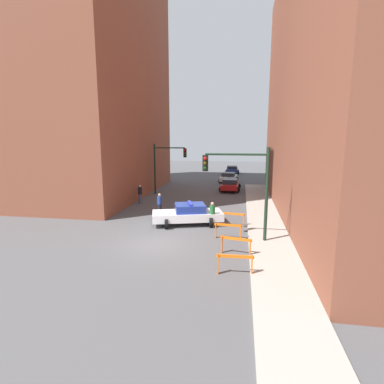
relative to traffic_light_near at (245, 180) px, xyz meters
The scene contains 17 objects.
ground_plane 6.05m from the traffic_light_near, 164.43° to the right, with size 120.00×120.00×0.00m, color #4C4C4F.
sidewalk_right 3.99m from the traffic_light_near, 41.85° to the right, with size 2.40×44.00×0.12m.
building_corner_left 22.86m from the traffic_light_near, 142.83° to the left, with size 14.00×20.00×25.16m.
building_right 12.67m from the traffic_light_near, 37.62° to the left, with size 12.00×28.00×19.83m.
traffic_light_near is the anchor object (origin of this frame).
traffic_light_far 15.64m from the traffic_light_near, 120.90° to the left, with size 3.44×0.35×5.20m.
police_car 5.45m from the traffic_light_near, 142.87° to the left, with size 5.03×3.15×1.52m.
parked_car_near 16.94m from the traffic_light_near, 94.87° to the left, with size 2.36×4.35×1.31m.
parked_car_mid 23.21m from the traffic_light_near, 94.65° to the left, with size 2.56×4.46×1.31m.
parked_car_far 32.65m from the traffic_light_near, 93.03° to the left, with size 2.33×4.34×1.31m.
pedestrian_crossing 8.45m from the traffic_light_near, 141.76° to the left, with size 0.45×0.45×1.66m.
pedestrian_corner 12.93m from the traffic_light_near, 136.41° to the left, with size 0.37×0.37×1.66m.
pedestrian_sidewalk 4.21m from the traffic_light_near, 128.86° to the left, with size 0.51×0.51×1.66m.
barrier_front 5.27m from the traffic_light_near, 95.15° to the right, with size 1.60×0.22×0.90m.
barrier_mid 3.61m from the traffic_light_near, 100.85° to the right, with size 1.58×0.45×0.90m.
barrier_back 3.06m from the traffic_light_near, 163.79° to the left, with size 1.60×0.28×0.90m.
barrier_corner 4.18m from the traffic_light_near, 103.62° to the left, with size 1.59×0.37×0.90m.
Camera 1 is at (4.49, -15.24, 5.81)m, focal length 28.00 mm.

